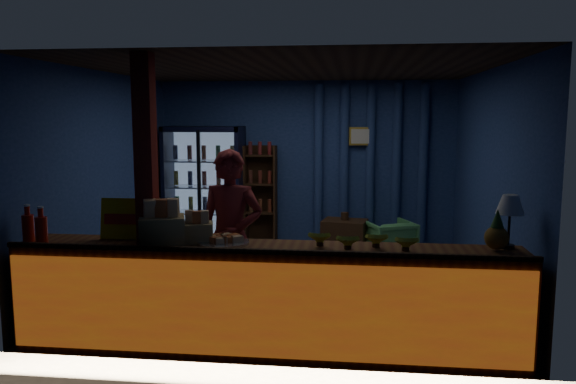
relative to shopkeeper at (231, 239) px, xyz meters
name	(u,v)px	position (x,y,z in m)	size (l,w,h in m)	color
ground	(290,286)	(0.44, 1.32, -0.87)	(4.60, 4.60, 0.00)	#515154
room_walls	(291,158)	(0.44, 1.32, 0.69)	(4.60, 4.60, 4.60)	navy
counter	(266,299)	(0.44, -0.59, -0.40)	(4.40, 0.57, 0.99)	brown
support_post	(147,204)	(-0.61, -0.58, 0.43)	(0.16, 0.16, 2.60)	maroon
beverage_cooler	(206,188)	(-1.11, 3.24, 0.06)	(1.20, 0.62, 1.90)	black
bottle_shelf	(261,197)	(-0.26, 3.38, -0.08)	(0.50, 0.28, 1.60)	#392212
curtain_folds	(370,165)	(1.44, 3.46, 0.43)	(1.74, 0.14, 2.50)	navy
framed_picture	(361,136)	(1.29, 3.42, 0.88)	(0.36, 0.04, 0.28)	gold
shopkeeper	(231,239)	(0.00, 0.00, 0.00)	(0.64, 0.42, 1.75)	maroon
green_chair	(389,240)	(1.71, 2.72, -0.58)	(0.62, 0.64, 0.58)	#57AF5E
side_table	(344,239)	(1.07, 2.78, -0.59)	(0.69, 0.56, 0.67)	#392212
yellow_sign	(126,219)	(-0.87, -0.44, 0.26)	(0.47, 0.11, 0.37)	#D8BF0B
soda_bottles	(35,228)	(-1.61, -0.68, 0.21)	(0.28, 0.18, 0.33)	red
snack_box_left	(162,228)	(-0.47, -0.62, 0.22)	(0.46, 0.42, 0.41)	tan
snack_box_centre	(197,231)	(-0.19, -0.50, 0.18)	(0.31, 0.28, 0.29)	tan
pastry_tray	(223,241)	(0.06, -0.54, 0.10)	(0.46, 0.46, 0.07)	silver
banana_bunches	(362,240)	(1.26, -0.59, 0.15)	(0.93, 0.28, 0.15)	yellow
table_lamp	(510,207)	(2.49, -0.43, 0.44)	(0.23, 0.23, 0.46)	black
pineapple	(497,234)	(2.37, -0.52, 0.22)	(0.20, 0.20, 0.34)	#965A1B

